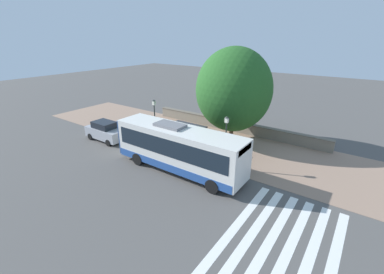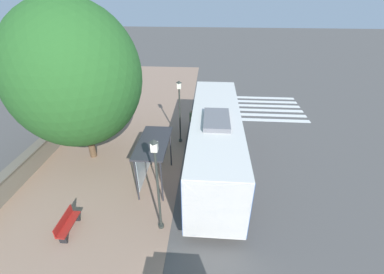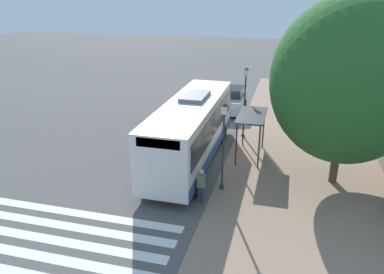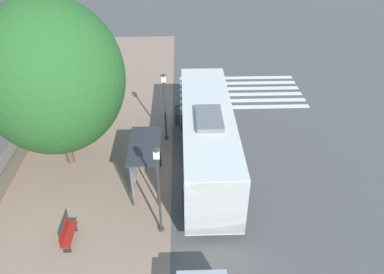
{
  "view_description": "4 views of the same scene",
  "coord_description": "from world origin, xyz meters",
  "px_view_note": "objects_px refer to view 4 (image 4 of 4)",
  "views": [
    {
      "loc": [
        15.73,
        11.72,
        9.72
      ],
      "look_at": [
        -0.59,
        0.16,
        1.85
      ],
      "focal_mm": 24.0,
      "sensor_mm": 36.0,
      "label": 1
    },
    {
      "loc": [
        1.49,
        -11.47,
        9.22
      ],
      "look_at": [
        0.64,
        0.36,
        2.22
      ],
      "focal_mm": 24.0,
      "sensor_mm": 36.0,
      "label": 2
    },
    {
      "loc": [
        -3.07,
        19.25,
        8.92
      ],
      "look_at": [
        1.64,
        1.48,
        1.75
      ],
      "focal_mm": 35.0,
      "sensor_mm": 36.0,
      "label": 3
    },
    {
      "loc": [
        0.56,
        -15.4,
        12.78
      ],
      "look_at": [
        1.1,
        0.82,
        1.85
      ],
      "focal_mm": 35.0,
      "sensor_mm": 36.0,
      "label": 4
    }
  ],
  "objects_px": {
    "bus_shelter": "(142,152)",
    "bench": "(68,234)",
    "bus": "(207,138)",
    "street_lamp_far": "(159,184)",
    "pedestrian": "(177,112)",
    "shade_tree": "(52,77)",
    "street_lamp_near": "(165,102)"
  },
  "relations": [
    {
      "from": "bus_shelter",
      "to": "street_lamp_near",
      "type": "distance_m",
      "value": 4.35
    },
    {
      "from": "street_lamp_near",
      "to": "shade_tree",
      "type": "height_order",
      "value": "shade_tree"
    },
    {
      "from": "bench",
      "to": "street_lamp_far",
      "type": "distance_m",
      "value": 4.56
    },
    {
      "from": "street_lamp_far",
      "to": "shade_tree",
      "type": "height_order",
      "value": "shade_tree"
    },
    {
      "from": "pedestrian",
      "to": "bench",
      "type": "height_order",
      "value": "pedestrian"
    },
    {
      "from": "pedestrian",
      "to": "shade_tree",
      "type": "xyz_separation_m",
      "value": [
        -5.9,
        -3.67,
        4.15
      ]
    },
    {
      "from": "pedestrian",
      "to": "shade_tree",
      "type": "height_order",
      "value": "shade_tree"
    },
    {
      "from": "street_lamp_far",
      "to": "pedestrian",
      "type": "bearing_deg",
      "value": 85.35
    },
    {
      "from": "bus",
      "to": "bench",
      "type": "height_order",
      "value": "bus"
    },
    {
      "from": "shade_tree",
      "to": "bench",
      "type": "bearing_deg",
      "value": -77.63
    },
    {
      "from": "bus",
      "to": "street_lamp_far",
      "type": "xyz_separation_m",
      "value": [
        -2.31,
        -4.52,
        0.8
      ]
    },
    {
      "from": "bus_shelter",
      "to": "street_lamp_near",
      "type": "xyz_separation_m",
      "value": [
        0.99,
        4.21,
        0.48
      ]
    },
    {
      "from": "shade_tree",
      "to": "bus_shelter",
      "type": "bearing_deg",
      "value": -26.0
    },
    {
      "from": "bench",
      "to": "bus",
      "type": "bearing_deg",
      "value": 38.81
    },
    {
      "from": "bus_shelter",
      "to": "bench",
      "type": "distance_m",
      "value": 4.94
    },
    {
      "from": "pedestrian",
      "to": "bus_shelter",
      "type": "bearing_deg",
      "value": -106.17
    },
    {
      "from": "bus",
      "to": "bus_shelter",
      "type": "height_order",
      "value": "bus"
    },
    {
      "from": "bus_shelter",
      "to": "bench",
      "type": "relative_size",
      "value": 2.21
    },
    {
      "from": "bus_shelter",
      "to": "bench",
      "type": "xyz_separation_m",
      "value": [
        -3.0,
        -3.59,
        -1.6
      ]
    },
    {
      "from": "bus_shelter",
      "to": "pedestrian",
      "type": "bearing_deg",
      "value": 73.83
    },
    {
      "from": "bench",
      "to": "shade_tree",
      "type": "distance_m",
      "value": 7.43
    },
    {
      "from": "bus_shelter",
      "to": "bus",
      "type": "bearing_deg",
      "value": 23.93
    },
    {
      "from": "bench",
      "to": "street_lamp_near",
      "type": "xyz_separation_m",
      "value": [
        3.99,
        7.79,
        2.08
      ]
    },
    {
      "from": "bus_shelter",
      "to": "shade_tree",
      "type": "bearing_deg",
      "value": 154.0
    },
    {
      "from": "bench",
      "to": "shade_tree",
      "type": "height_order",
      "value": "shade_tree"
    },
    {
      "from": "bus_shelter",
      "to": "street_lamp_far",
      "type": "bearing_deg",
      "value": -72.86
    },
    {
      "from": "pedestrian",
      "to": "street_lamp_near",
      "type": "xyz_separation_m",
      "value": [
        -0.67,
        -1.53,
        1.56
      ]
    },
    {
      "from": "bus",
      "to": "bench",
      "type": "distance_m",
      "value": 8.15
    },
    {
      "from": "bus",
      "to": "street_lamp_far",
      "type": "bearing_deg",
      "value": -117.07
    },
    {
      "from": "street_lamp_near",
      "to": "street_lamp_far",
      "type": "bearing_deg",
      "value": -90.36
    },
    {
      "from": "bus",
      "to": "shade_tree",
      "type": "distance_m",
      "value": 8.19
    },
    {
      "from": "street_lamp_near",
      "to": "shade_tree",
      "type": "xyz_separation_m",
      "value": [
        -5.23,
        -2.14,
        2.59
      ]
    }
  ]
}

